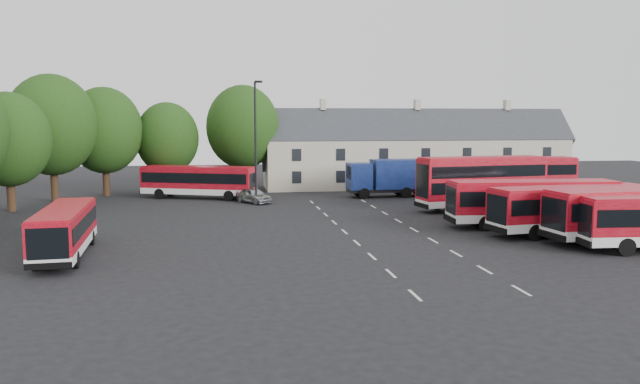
{
  "coord_description": "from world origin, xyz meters",
  "views": [
    {
      "loc": [
        -8.29,
        -39.77,
        7.66
      ],
      "look_at": [
        -0.9,
        7.2,
        2.2
      ],
      "focal_mm": 35.0,
      "sensor_mm": 36.0,
      "label": 1
    }
  ],
  "objects_px": {
    "box_truck": "(391,176)",
    "silver_car": "(254,195)",
    "bus_west": "(65,227)",
    "lamppost": "(256,139)",
    "bus_dd_south": "(482,180)"
  },
  "relations": [
    {
      "from": "box_truck",
      "to": "silver_car",
      "type": "height_order",
      "value": "box_truck"
    },
    {
      "from": "bus_west",
      "to": "lamppost",
      "type": "distance_m",
      "value": 24.26
    },
    {
      "from": "bus_dd_south",
      "to": "box_truck",
      "type": "xyz_separation_m",
      "value": [
        -5.06,
        10.45,
        -0.5
      ]
    },
    {
      "from": "bus_west",
      "to": "lamppost",
      "type": "xyz_separation_m",
      "value": [
        11.92,
        20.68,
        4.33
      ]
    },
    {
      "from": "bus_dd_south",
      "to": "lamppost",
      "type": "distance_m",
      "value": 20.37
    },
    {
      "from": "bus_west",
      "to": "box_truck",
      "type": "height_order",
      "value": "box_truck"
    },
    {
      "from": "box_truck",
      "to": "lamppost",
      "type": "bearing_deg",
      "value": -167.6
    },
    {
      "from": "silver_car",
      "to": "lamppost",
      "type": "bearing_deg",
      "value": -107.6
    },
    {
      "from": "silver_car",
      "to": "lamppost",
      "type": "distance_m",
      "value": 5.36
    },
    {
      "from": "bus_dd_south",
      "to": "bus_west",
      "type": "height_order",
      "value": "bus_dd_south"
    },
    {
      "from": "box_truck",
      "to": "silver_car",
      "type": "distance_m",
      "value": 14.31
    },
    {
      "from": "bus_dd_south",
      "to": "silver_car",
      "type": "bearing_deg",
      "value": 149.71
    },
    {
      "from": "bus_dd_south",
      "to": "silver_car",
      "type": "xyz_separation_m",
      "value": [
        -19.05,
        7.79,
        -1.91
      ]
    },
    {
      "from": "box_truck",
      "to": "bus_west",
      "type": "bearing_deg",
      "value": -138.49
    },
    {
      "from": "bus_dd_south",
      "to": "lamppost",
      "type": "xyz_separation_m",
      "value": [
        -18.84,
        6.99,
        3.38
      ]
    }
  ]
}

